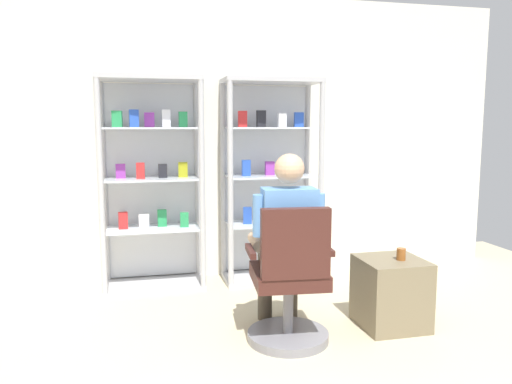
{
  "coord_description": "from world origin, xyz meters",
  "views": [
    {
      "loc": [
        -0.63,
        -1.79,
        1.47
      ],
      "look_at": [
        0.16,
        1.63,
        1.0
      ],
      "focal_mm": 34.74,
      "sensor_mm": 36.0,
      "label": 1
    }
  ],
  "objects": [
    {
      "name": "storage_crate",
      "position": [
        1.12,
        1.4,
        0.25
      ],
      "size": [
        0.45,
        0.45,
        0.51
      ],
      "primitive_type": "cube",
      "color": "#72664C",
      "rests_on": "ground"
    },
    {
      "name": "display_cabinet_left",
      "position": [
        -0.55,
        2.76,
        0.97
      ],
      "size": [
        0.9,
        0.45,
        1.9
      ],
      "color": "#B7B7BC",
      "rests_on": "ground"
    },
    {
      "name": "tea_glass",
      "position": [
        1.17,
        1.37,
        0.55
      ],
      "size": [
        0.07,
        0.07,
        0.09
      ],
      "primitive_type": "cylinder",
      "color": "brown",
      "rests_on": "storage_crate"
    },
    {
      "name": "seated_shopkeeper",
      "position": [
        0.32,
        1.44,
        0.71
      ],
      "size": [
        0.51,
        0.59,
        1.29
      ],
      "color": "#3F382D",
      "rests_on": "ground"
    },
    {
      "name": "display_cabinet_right",
      "position": [
        0.55,
        2.76,
        0.97
      ],
      "size": [
        0.9,
        0.45,
        1.9
      ],
      "color": "#B7B7BC",
      "rests_on": "ground"
    },
    {
      "name": "office_chair",
      "position": [
        0.31,
        1.28,
        0.39
      ],
      "size": [
        0.59,
        0.56,
        0.96
      ],
      "color": "slate",
      "rests_on": "ground"
    },
    {
      "name": "back_wall",
      "position": [
        0.0,
        3.0,
        1.35
      ],
      "size": [
        6.0,
        0.1,
        2.7
      ],
      "primitive_type": "cube",
      "color": "silver",
      "rests_on": "ground"
    }
  ]
}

